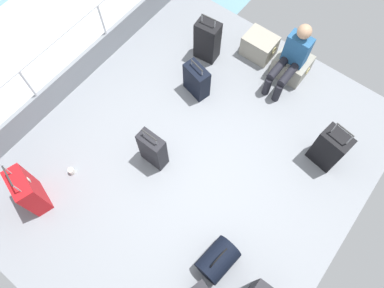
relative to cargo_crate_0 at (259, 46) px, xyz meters
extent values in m
cube|color=gray|center=(0.30, -2.12, -0.21)|extent=(4.40, 5.20, 0.06)
cube|color=gray|center=(-1.87, -2.12, 0.04)|extent=(0.06, 5.20, 0.45)
cylinder|color=silver|center=(-1.87, -2.82, 0.32)|extent=(0.04, 0.04, 1.00)
cylinder|color=silver|center=(-1.87, -1.43, 0.32)|extent=(0.04, 0.04, 1.00)
cylinder|color=silver|center=(-1.87, -2.12, 0.82)|extent=(0.04, 4.16, 0.04)
cube|color=white|center=(-3.30, -2.12, -0.52)|extent=(2.40, 7.28, 0.01)
cube|color=#9E9989|center=(0.00, 0.00, 0.00)|extent=(0.49, 0.39, 0.37)
torus|color=tan|center=(-0.25, 0.00, 0.07)|extent=(0.02, 0.12, 0.12)
torus|color=tan|center=(0.25, 0.00, 0.07)|extent=(0.02, 0.12, 0.12)
cube|color=gray|center=(0.59, -0.01, -0.01)|extent=(0.50, 0.45, 0.35)
torus|color=tan|center=(0.33, -0.01, 0.06)|extent=(0.02, 0.12, 0.12)
torus|color=tan|center=(0.85, -0.01, 0.06)|extent=(0.02, 0.12, 0.12)
cube|color=#26598C|center=(0.59, -0.06, 0.40)|extent=(0.34, 0.20, 0.48)
sphere|color=tan|center=(0.59, -0.06, 0.76)|extent=(0.20, 0.20, 0.20)
cylinder|color=black|center=(0.68, -0.36, 0.20)|extent=(0.12, 0.40, 0.12)
cylinder|color=black|center=(0.68, -0.56, -0.01)|extent=(0.11, 0.11, 0.35)
cylinder|color=black|center=(0.50, -0.36, 0.20)|extent=(0.12, 0.40, 0.12)
cylinder|color=black|center=(0.50, -0.56, -0.01)|extent=(0.11, 0.11, 0.35)
cube|color=black|center=(-0.12, -2.42, 0.14)|extent=(0.36, 0.19, 0.64)
cylinder|color=#A5A8AD|center=(-0.22, -2.42, 0.52)|extent=(0.02, 0.02, 0.12)
cylinder|color=#A5A8AD|center=(-0.01, -2.42, 0.52)|extent=(0.02, 0.02, 0.12)
cylinder|color=#2D2D2D|center=(-0.12, -2.42, 0.58)|extent=(0.23, 0.02, 0.02)
cube|color=white|center=(-0.12, -2.33, 0.34)|extent=(0.05, 0.01, 0.08)
cube|color=black|center=(1.72, -0.99, 0.15)|extent=(0.42, 0.31, 0.67)
cylinder|color=#A5A8AD|center=(1.60, -0.98, 0.59)|extent=(0.02, 0.02, 0.21)
cylinder|color=#A5A8AD|center=(1.83, -1.01, 0.59)|extent=(0.02, 0.02, 0.21)
cylinder|color=#2D2D2D|center=(1.72, -0.99, 0.69)|extent=(0.25, 0.06, 0.02)
cube|color=green|center=(1.74, -0.86, 0.20)|extent=(0.05, 0.01, 0.08)
cube|color=red|center=(-0.97, -3.81, 0.16)|extent=(0.49, 0.33, 0.69)
cylinder|color=#A5A8AD|center=(-1.09, -3.77, 0.62)|extent=(0.02, 0.02, 0.22)
cylinder|color=#A5A8AD|center=(-0.84, -3.84, 0.62)|extent=(0.02, 0.02, 0.22)
cylinder|color=#2D2D2D|center=(-0.97, -3.81, 0.73)|extent=(0.28, 0.10, 0.02)
cube|color=silver|center=(-0.93, -3.70, 0.41)|extent=(0.05, 0.02, 0.08)
cube|color=black|center=(-0.63, -0.53, 0.16)|extent=(0.38, 0.29, 0.69)
cylinder|color=#A5A8AD|center=(-0.73, -0.55, 0.57)|extent=(0.02, 0.02, 0.13)
cylinder|color=#A5A8AD|center=(-0.52, -0.52, 0.57)|extent=(0.02, 0.02, 0.13)
cylinder|color=#2D2D2D|center=(-0.63, -0.53, 0.64)|extent=(0.23, 0.05, 0.02)
cube|color=green|center=(-0.64, -0.41, 0.25)|extent=(0.05, 0.01, 0.08)
cube|color=black|center=(-0.35, -1.17, 0.08)|extent=(0.43, 0.29, 0.53)
cylinder|color=#A5A8AD|center=(-0.46, -1.14, 0.39)|extent=(0.02, 0.02, 0.09)
cylinder|color=#A5A8AD|center=(-0.24, -1.20, 0.39)|extent=(0.02, 0.02, 0.09)
cylinder|color=#2D2D2D|center=(-0.35, -1.17, 0.44)|extent=(0.25, 0.08, 0.02)
cube|color=white|center=(-0.32, -1.06, 0.13)|extent=(0.05, 0.02, 0.08)
cylinder|color=black|center=(1.37, -3.01, -0.01)|extent=(0.39, 0.50, 0.34)
torus|color=black|center=(1.37, -3.01, 0.17)|extent=(0.05, 0.29, 0.29)
cylinder|color=white|center=(-0.89, -3.27, -0.13)|extent=(0.08, 0.08, 0.10)
camera|label=1|loc=(1.44, -3.60, 4.42)|focal=33.22mm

